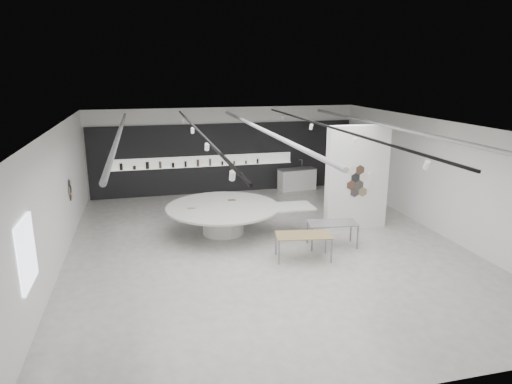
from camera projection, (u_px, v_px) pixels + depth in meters
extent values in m
cube|color=beige|center=(266.00, 247.00, 14.35)|extent=(12.00, 14.00, 0.01)
cube|color=silver|center=(267.00, 125.00, 13.36)|extent=(12.00, 14.00, 0.01)
cube|color=white|center=(225.00, 150.00, 20.42)|extent=(12.00, 0.01, 3.80)
cube|color=white|center=(380.00, 295.00, 7.28)|extent=(12.00, 0.01, 3.80)
cube|color=white|center=(439.00, 177.00, 15.25)|extent=(0.01, 14.00, 3.80)
cube|color=white|center=(54.00, 201.00, 12.46)|extent=(0.01, 14.00, 3.80)
cylinder|color=#939396|center=(119.00, 134.00, 12.90)|extent=(0.12, 12.00, 0.12)
cylinder|color=#939396|center=(262.00, 130.00, 13.88)|extent=(0.12, 12.00, 0.12)
cylinder|color=#939396|center=(387.00, 126.00, 14.85)|extent=(0.12, 12.00, 0.12)
cube|color=black|center=(198.00, 131.00, 12.92)|extent=(0.05, 13.00, 0.06)
cylinder|color=white|center=(232.00, 176.00, 8.28)|extent=(0.11, 0.18, 0.21)
cylinder|color=white|center=(207.00, 147.00, 11.37)|extent=(0.11, 0.18, 0.21)
cylinder|color=white|center=(193.00, 130.00, 14.47)|extent=(0.11, 0.18, 0.21)
cylinder|color=white|center=(183.00, 120.00, 17.56)|extent=(0.11, 0.18, 0.21)
cube|color=black|center=(330.00, 127.00, 13.85)|extent=(0.05, 13.00, 0.06)
cylinder|color=white|center=(427.00, 165.00, 9.21)|extent=(0.11, 0.18, 0.21)
cylinder|color=white|center=(354.00, 141.00, 12.30)|extent=(0.11, 0.18, 0.21)
cylinder|color=white|center=(311.00, 127.00, 15.40)|extent=(0.11, 0.18, 0.21)
cylinder|color=white|center=(282.00, 117.00, 18.49)|extent=(0.11, 0.18, 0.21)
cube|color=white|center=(27.00, 253.00, 9.21)|extent=(0.05, 1.20, 1.40)
cylinder|color=#4E3527|center=(71.00, 197.00, 14.95)|extent=(0.03, 0.28, 0.28)
cylinder|color=silver|center=(72.00, 195.00, 15.20)|extent=(0.03, 0.28, 0.28)
cylinder|color=black|center=(71.00, 189.00, 15.02)|extent=(0.03, 0.28, 0.28)
cylinder|color=#867252|center=(69.00, 191.00, 14.77)|extent=(0.03, 0.28, 0.28)
cylinder|color=black|center=(69.00, 183.00, 14.83)|extent=(0.03, 0.28, 0.28)
cylinder|color=white|center=(70.00, 181.00, 15.08)|extent=(0.03, 0.28, 0.28)
cube|color=black|center=(226.00, 158.00, 20.45)|extent=(11.80, 0.10, 3.10)
cube|color=white|center=(204.00, 161.00, 20.17)|extent=(8.00, 0.06, 0.46)
cube|color=white|center=(204.00, 166.00, 20.17)|extent=(8.00, 0.18, 0.02)
cylinder|color=black|center=(121.00, 167.00, 19.31)|extent=(0.13, 0.13, 0.29)
cylinder|color=black|center=(134.00, 168.00, 19.46)|extent=(0.13, 0.13, 0.15)
cylinder|color=black|center=(147.00, 165.00, 19.56)|extent=(0.14, 0.14, 0.30)
cylinder|color=brown|center=(160.00, 165.00, 19.69)|extent=(0.12, 0.12, 0.29)
cylinder|color=black|center=(173.00, 165.00, 19.83)|extent=(0.12, 0.12, 0.21)
cylinder|color=black|center=(186.00, 164.00, 19.95)|extent=(0.10, 0.10, 0.25)
cylinder|color=brown|center=(198.00, 163.00, 20.07)|extent=(0.12, 0.12, 0.30)
cylinder|color=brown|center=(210.00, 162.00, 20.19)|extent=(0.10, 0.10, 0.31)
cylinder|color=black|center=(222.00, 163.00, 20.34)|extent=(0.09, 0.09, 0.17)
cylinder|color=brown|center=(234.00, 163.00, 20.46)|extent=(0.10, 0.10, 0.16)
cylinder|color=brown|center=(246.00, 162.00, 20.59)|extent=(0.09, 0.09, 0.15)
cylinder|color=black|center=(258.00, 161.00, 20.71)|extent=(0.09, 0.09, 0.21)
cube|color=white|center=(357.00, 178.00, 15.63)|extent=(2.20, 0.35, 3.60)
cylinder|color=black|center=(359.00, 185.00, 15.50)|extent=(0.34, 0.03, 0.34)
cylinder|color=white|center=(367.00, 184.00, 15.57)|extent=(0.34, 0.03, 0.34)
cylinder|color=#4E3527|center=(351.00, 185.00, 15.43)|extent=(0.34, 0.03, 0.34)
cylinder|color=silver|center=(364.00, 177.00, 15.47)|extent=(0.34, 0.03, 0.34)
cylinder|color=black|center=(356.00, 178.00, 15.40)|extent=(0.34, 0.03, 0.34)
cylinder|color=#867252|center=(363.00, 192.00, 15.60)|extent=(0.34, 0.03, 0.34)
cylinder|color=black|center=(355.00, 192.00, 15.53)|extent=(0.34, 0.03, 0.34)
cylinder|color=white|center=(372.00, 177.00, 15.54)|extent=(0.34, 0.03, 0.34)
cylinder|color=#4E3527|center=(360.00, 170.00, 15.37)|extent=(0.34, 0.03, 0.34)
cylinder|color=silver|center=(352.00, 170.00, 15.30)|extent=(0.34, 0.03, 0.34)
cylinder|color=white|center=(223.00, 221.00, 15.41)|extent=(1.37, 1.37, 0.90)
cylinder|color=beige|center=(223.00, 207.00, 15.29)|extent=(3.81, 3.81, 0.06)
cube|color=beige|center=(288.00, 207.00, 15.28)|extent=(1.69, 1.06, 0.06)
cube|color=#867252|center=(191.00, 208.00, 15.03)|extent=(0.26, 0.19, 0.01)
cube|color=#4E3527|center=(232.00, 200.00, 15.97)|extent=(0.26, 0.19, 0.01)
cube|color=olive|center=(303.00, 235.00, 13.25)|extent=(1.70, 1.05, 0.03)
cube|color=slate|center=(279.00, 253.00, 12.94)|extent=(0.05, 0.05, 0.72)
cube|color=slate|center=(276.00, 243.00, 13.63)|extent=(0.05, 0.05, 0.72)
cube|color=slate|center=(331.00, 251.00, 13.06)|extent=(0.05, 0.05, 0.72)
cube|color=slate|center=(326.00, 242.00, 13.75)|extent=(0.05, 0.05, 0.72)
cube|color=slate|center=(333.00, 223.00, 14.20)|extent=(1.60, 0.96, 0.03)
cube|color=slate|center=(312.00, 239.00, 13.90)|extent=(0.05, 0.05, 0.75)
cube|color=slate|center=(307.00, 232.00, 14.55)|extent=(0.05, 0.05, 0.75)
cube|color=slate|center=(357.00, 238.00, 14.05)|extent=(0.05, 0.05, 0.75)
cube|color=slate|center=(351.00, 230.00, 14.69)|extent=(0.05, 0.05, 0.75)
cube|color=white|center=(297.00, 179.00, 21.08)|extent=(1.77, 0.86, 0.96)
cube|color=slate|center=(297.00, 169.00, 20.95)|extent=(1.82, 0.90, 0.03)
cylinder|color=silver|center=(302.00, 163.00, 21.16)|extent=(0.03, 0.03, 0.38)
cylinder|color=silver|center=(300.00, 160.00, 21.08)|extent=(0.17, 0.05, 0.03)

